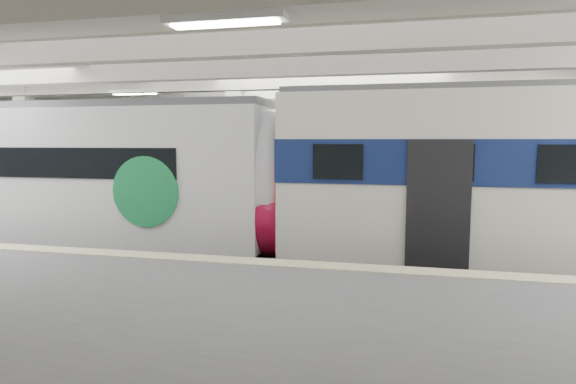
# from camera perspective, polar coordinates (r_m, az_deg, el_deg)

# --- Properties ---
(station_hall) EXTENTS (36.00, 24.00, 5.75)m
(station_hall) POSITION_cam_1_polar(r_m,az_deg,el_deg) (10.41, 0.92, 5.14)
(station_hall) COLOR black
(station_hall) RESTS_ON ground
(modern_emu) EXTENTS (13.80, 2.85, 4.45)m
(modern_emu) POSITION_cam_1_polar(r_m,az_deg,el_deg) (14.54, -21.62, 0.83)
(modern_emu) COLOR white
(modern_emu) RESTS_ON ground
(far_train) EXTENTS (13.00, 2.78, 4.18)m
(far_train) POSITION_cam_1_polar(r_m,az_deg,el_deg) (19.38, -12.76, 2.25)
(far_train) COLOR white
(far_train) RESTS_ON ground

